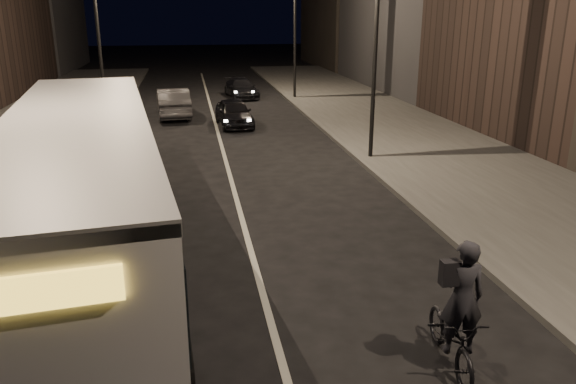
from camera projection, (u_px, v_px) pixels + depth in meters
name	position (u px, v px, depth m)	size (l,w,h in m)	color
ground	(277.00, 345.00, 9.87)	(180.00, 180.00, 0.00)	black
sidewalk_right	(420.00, 144.00, 24.36)	(7.00, 70.00, 0.16)	#393936
sidewalk_left	(2.00, 161.00, 21.54)	(7.00, 70.00, 0.16)	#393936
streetlight_right_mid	(370.00, 17.00, 20.33)	(1.20, 0.44, 8.12)	black
streetlight_right_far	(291.00, 14.00, 35.31)	(1.20, 0.44, 8.12)	black
streetlight_left_far	(102.00, 15.00, 27.92)	(1.20, 0.44, 8.12)	black
city_bus	(84.00, 191.00, 11.89)	(4.35, 13.53, 3.59)	silver
cyclist_on_bicycle	(454.00, 326.00, 9.04)	(0.91, 2.07, 2.32)	black
car_near	(234.00, 113.00, 28.29)	(1.59, 3.95, 1.35)	black
car_mid	(173.00, 103.00, 30.64)	(1.67, 4.78, 1.57)	#313033
car_far	(241.00, 88.00, 37.53)	(1.73, 4.26, 1.24)	black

